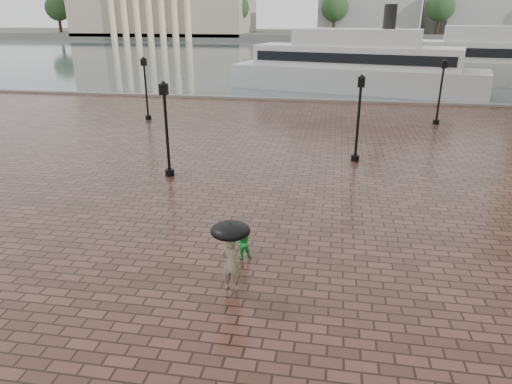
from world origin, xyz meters
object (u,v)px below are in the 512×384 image
street_lamps (281,103)px  ferry_far (501,61)px  child_pedestrian (242,242)px  ferry_near (355,66)px  adult_pedestrian (231,264)px

street_lamps → ferry_far: ferry_far is taller
street_lamps → child_pedestrian: street_lamps is taller
ferry_near → child_pedestrian: bearing=-83.2°
street_lamps → ferry_near: size_ratio=0.83×
street_lamps → ferry_far: 36.06m
adult_pedestrian → child_pedestrian: 1.81m
adult_pedestrian → ferry_near: size_ratio=0.06×
street_lamps → adult_pedestrian: bearing=-87.7°
child_pedestrian → ferry_near: size_ratio=0.05×
child_pedestrian → street_lamps: bearing=-111.1°
ferry_near → ferry_far: 18.08m
child_pedestrian → ferry_far: 48.67m
adult_pedestrian → ferry_near: 38.18m
ferry_far → child_pedestrian: bearing=-104.3°
adult_pedestrian → ferry_far: bearing=-111.3°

